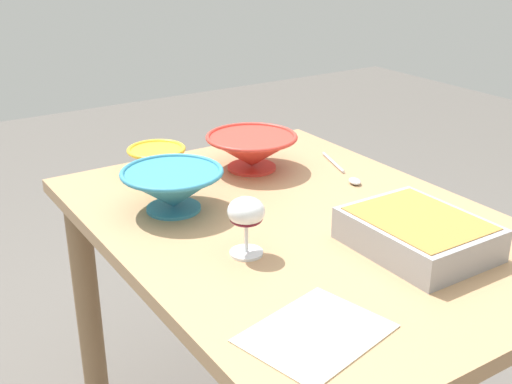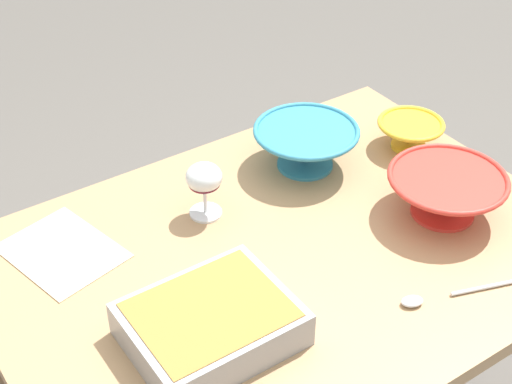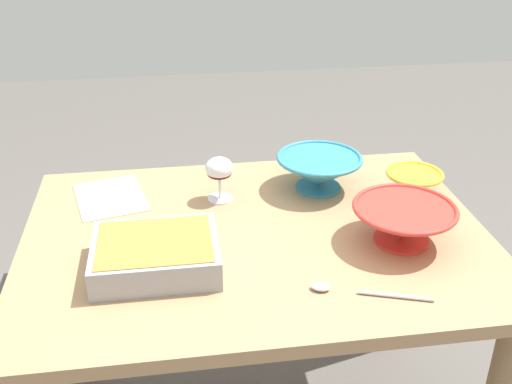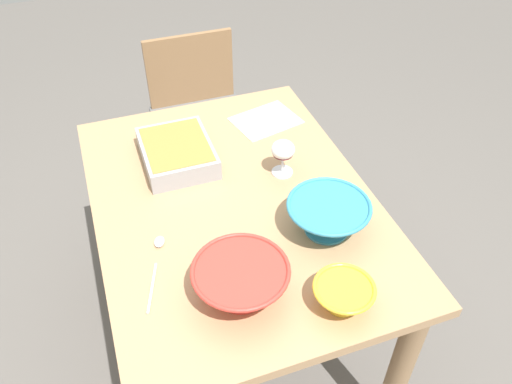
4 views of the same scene
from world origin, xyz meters
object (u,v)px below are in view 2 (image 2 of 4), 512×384
Objects in this scene: casserole_dish at (211,322)px; serving_bowl at (446,193)px; napkin at (62,252)px; dining_table at (284,295)px; serving_spoon at (441,296)px; wine_glass at (204,181)px; mixing_bowl at (306,145)px; small_bowl at (410,133)px.

serving_bowl is (-0.61, -0.03, 0.01)m from casserole_dish.
dining_table is at bearing 146.77° from napkin.
dining_table is at bearing -59.92° from serving_spoon.
serving_bowl is at bearing -135.79° from serving_spoon.
dining_table is 9.23× the size of wine_glass.
napkin is at bearing -10.24° from wine_glass.
mixing_bowl reaches higher than dining_table.
mixing_bowl is at bearing -143.87° from casserole_dish.
mixing_bowl is at bearing -16.76° from small_bowl.
serving_bowl is (-0.36, 0.09, 0.18)m from dining_table.
serving_spoon is (-0.16, 0.28, 0.14)m from dining_table.
wine_glass is at bearing -63.56° from serving_spoon.
casserole_dish is 1.78× the size of small_bowl.
serving_spoon is (0.32, 0.43, -0.04)m from small_bowl.
casserole_dish reaches higher than dining_table.
serving_spoon reaches higher than napkin.
small_bowl reaches higher than napkin.
small_bowl is 0.87m from napkin.
small_bowl is 0.27m from serving_bowl.
dining_table is 4.61× the size of serving_bowl.
dining_table is 0.53m from small_bowl.
serving_bowl is 0.28m from serving_spoon.
small_bowl reaches higher than serving_spoon.
mixing_bowl reaches higher than serving_spoon.
dining_table is 4.59× the size of serving_spoon.
small_bowl is 0.69× the size of napkin.
mixing_bowl is (-0.29, -0.03, -0.03)m from wine_glass.
dining_table is 0.41m from serving_bowl.
dining_table is 0.33m from casserole_dish.
serving_bowl reaches higher than napkin.
serving_spoon is at bearing 83.81° from mixing_bowl.
serving_bowl reaches higher than small_bowl.
mixing_bowl is (-0.47, -0.35, 0.02)m from casserole_dish.
wine_glass is 0.33m from napkin.
dining_table is 4.80× the size of mixing_bowl.
napkin is (0.31, -0.06, -0.09)m from wine_glass.
dining_table is 0.36m from mixing_bowl.
napkin is (0.39, -0.25, 0.13)m from dining_table.
dining_table is 7.29× the size of small_bowl.
wine_glass is 0.30m from mixing_bowl.
serving_bowl is at bearing -177.29° from casserole_dish.
serving_spoon is at bearing 53.49° from small_bowl.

